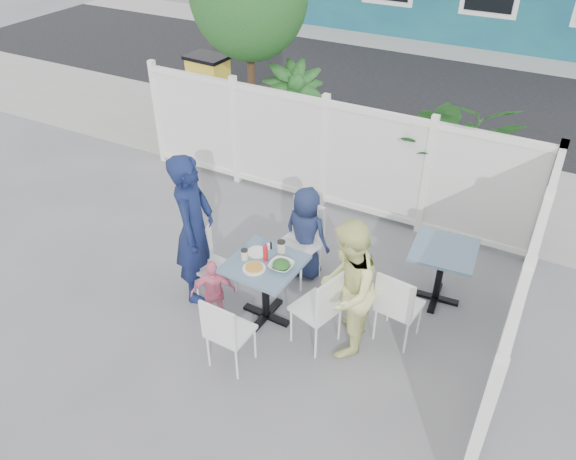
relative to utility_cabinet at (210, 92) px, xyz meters
The scene contains 28 objects.
ground 5.00m from the utility_cabinet, 53.69° to the right, with size 80.00×80.00×0.00m, color slate.
near_sidewalk 3.01m from the utility_cabinet, ahead, with size 24.00×2.60×0.01m, color gray.
street 4.61m from the utility_cabinet, 49.98° to the left, with size 24.00×5.00×0.01m, color black.
far_sidewalk 7.25m from the utility_cabinet, 66.00° to the left, with size 24.00×1.60×0.01m, color gray.
fence_back 3.44m from the utility_cabinet, 27.77° to the right, with size 5.86×0.08×1.60m.
fence_right 6.85m from the utility_cabinet, 29.79° to the right, with size 0.08×3.66×1.60m.
utility_cabinet is the anchor object (origin of this frame).
potted_shrub_a 2.35m from the utility_cabinet, 22.69° to the right, with size 0.96×0.96×1.72m, color #174C1E.
potted_shrub_b 4.73m from the utility_cabinet, 12.23° to the right, with size 1.68×1.45×1.86m, color #174C1E.
main_table 5.35m from the utility_cabinet, 49.11° to the right, with size 0.77×0.77×0.77m.
spare_table 5.84m from the utility_cabinet, 29.38° to the right, with size 0.74×0.74×0.73m.
chair_left 4.86m from the utility_cabinet, 55.55° to the right, with size 0.38×0.39×0.84m.
chair_right 5.91m from the utility_cabinet, 44.43° to the right, with size 0.52×0.53×0.95m.
chair_back 4.74m from the utility_cabinet, 42.17° to the right, with size 0.52×0.51×0.99m.
chair_near 6.00m from the utility_cabinet, 54.00° to the right, with size 0.42×0.40×0.88m.
chair_spare 6.14m from the utility_cabinet, 37.49° to the right, with size 0.46×0.44×0.91m.
man 4.81m from the utility_cabinet, 57.13° to the right, with size 0.65×0.43×1.79m, color #121C46.
woman 6.00m from the utility_cabinet, 42.35° to the right, with size 0.75×0.58×1.53m, color #DDE941.
boy 4.73m from the utility_cabinet, 41.61° to the right, with size 0.58×0.38×1.18m, color #1B2548.
toddler 5.33m from the utility_cabinet, 55.16° to the right, with size 0.48×0.20×0.82m, color pink.
plate_main 5.44m from the utility_cabinet, 50.45° to the right, with size 0.24×0.24×0.02m, color white.
plate_side 5.18m from the utility_cabinet, 49.63° to the right, with size 0.22×0.22×0.01m, color white.
salad_bowl 5.49m from the utility_cabinet, 47.57° to the right, with size 0.25×0.25×0.06m, color white.
coffee_cup_a 5.26m from the utility_cabinet, 51.23° to the right, with size 0.07×0.07×0.11m, color beige.
coffee_cup_b 5.23m from the utility_cabinet, 46.86° to the right, with size 0.09×0.09×0.13m, color beige.
ketchup_bottle 5.32m from the utility_cabinet, 48.93° to the right, with size 0.05×0.05×0.17m, color red.
salt_shaker 5.14m from the utility_cabinet, 48.16° to the right, with size 0.03×0.03×0.08m, color white.
pepper_shaker 5.14m from the utility_cabinet, 47.93° to the right, with size 0.03×0.03×0.08m, color black.
Camera 1 is at (2.95, -4.00, 4.39)m, focal length 35.00 mm.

